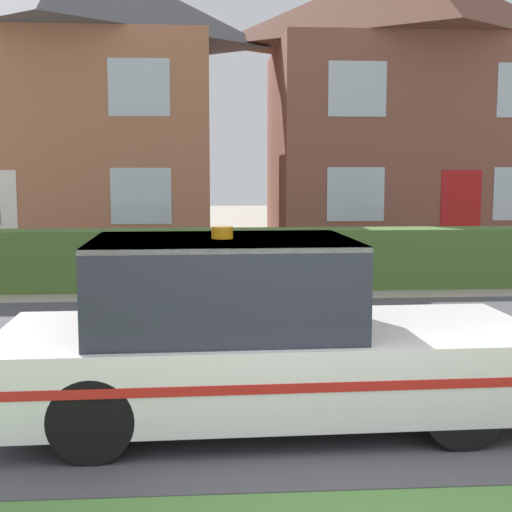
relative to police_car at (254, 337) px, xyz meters
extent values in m
cube|color=#4C4C51|center=(0.43, 2.10, -0.71)|extent=(28.00, 6.93, 0.01)
cube|color=#4C7233|center=(0.13, 6.78, -0.19)|extent=(12.30, 0.79, 1.06)
cylinder|color=black|center=(1.50, -0.71, -0.39)|extent=(0.62, 0.22, 0.62)
cylinder|color=black|center=(1.46, 0.78, -0.39)|extent=(0.62, 0.22, 0.62)
cylinder|color=black|center=(-1.20, -0.78, -0.39)|extent=(0.62, 0.22, 0.62)
cylinder|color=black|center=(-1.24, 0.72, -0.39)|extent=(0.62, 0.22, 0.62)
cube|color=white|center=(0.13, 0.00, -0.23)|extent=(4.40, 1.80, 0.61)
cube|color=#232833|center=(-0.25, -0.01, 0.45)|extent=(2.12, 1.57, 0.73)
cube|color=white|center=(-0.25, -0.01, 0.79)|extent=(2.12, 1.57, 0.04)
cube|color=red|center=(0.15, -0.85, -0.18)|extent=(4.14, 0.11, 0.07)
cube|color=red|center=(0.11, 0.85, -0.18)|extent=(4.14, 0.11, 0.07)
cylinder|color=orange|center=(-0.25, -0.01, 0.86)|extent=(0.17, 0.17, 0.10)
cube|color=#A86B4C|center=(-3.81, 13.77, 1.97)|extent=(7.09, 5.60, 5.37)
cube|color=silver|center=(-1.87, 10.96, 0.79)|extent=(1.40, 0.02, 1.30)
cube|color=silver|center=(-1.87, 10.96, 3.26)|extent=(1.40, 0.02, 1.30)
cube|color=brown|center=(5.31, 13.98, 2.00)|extent=(7.49, 5.29, 5.43)
pyramid|color=brown|center=(5.31, 13.98, 5.93)|extent=(7.86, 5.55, 2.43)
cube|color=red|center=(5.86, 11.32, 0.34)|extent=(1.00, 0.02, 2.10)
cube|color=silver|center=(3.25, 11.32, 0.81)|extent=(1.40, 0.02, 1.30)
cube|color=silver|center=(3.25, 11.32, 3.30)|extent=(1.40, 0.02, 1.30)
camera|label=1|loc=(-0.39, -5.71, 1.34)|focal=50.00mm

